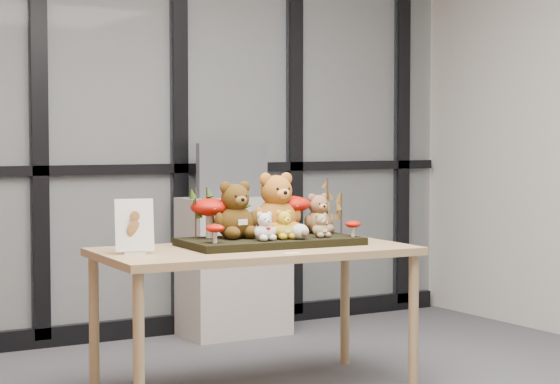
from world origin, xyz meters
TOP-DOWN VIEW (x-y plane):
  - room_shell at (0.00, 0.00)m, footprint 5.00×5.00m
  - glass_partition at (-0.00, 2.47)m, footprint 4.90×0.06m
  - display_table at (0.14, 0.92)m, footprint 1.56×0.84m
  - diorama_tray at (0.26, 0.97)m, footprint 0.89×0.48m
  - bear_pooh_yellow at (0.33, 1.05)m, footprint 0.28×0.26m
  - bear_brown_medium at (0.10, 1.04)m, footprint 0.25×0.23m
  - bear_tan_back at (0.59, 1.06)m, footprint 0.18×0.17m
  - bear_small_yellow at (0.28, 0.88)m, footprint 0.13×0.12m
  - bear_white_bow at (0.16, 0.86)m, footprint 0.12×0.11m
  - bear_beige_small at (0.48, 0.86)m, footprint 0.11×0.10m
  - plush_cream_hedgehog at (0.34, 0.83)m, footprint 0.07×0.06m
  - mushroom_back_left at (-0.00, 1.12)m, footprint 0.20×0.20m
  - mushroom_back_right at (0.44, 1.09)m, footprint 0.20×0.20m
  - mushroom_front_left at (-0.09, 0.88)m, footprint 0.09×0.09m
  - mushroom_front_right at (0.64, 0.82)m, footprint 0.08×0.08m
  - sprig_green_far_left at (-0.09, 1.11)m, footprint 0.05×0.05m
  - sprig_green_mid_left at (-0.01, 1.15)m, footprint 0.05×0.05m
  - sprig_dry_far_right at (0.64, 1.04)m, footprint 0.05×0.05m
  - sprig_dry_mid_right at (0.65, 0.93)m, footprint 0.05×0.05m
  - sprig_green_centre at (0.19, 1.15)m, footprint 0.05×0.05m
  - sign_holder at (-0.46, 0.97)m, footprint 0.19×0.10m
  - label_card at (0.17, 0.62)m, footprint 0.09×0.03m
  - cabinet at (0.72, 2.24)m, footprint 0.65×0.38m
  - monitor at (0.72, 2.26)m, footprint 0.48×0.05m

SIDE VIEW (x-z plane):
  - cabinet at x=0.72m, z-range 0.00..0.87m
  - display_table at x=0.14m, z-range 0.29..1.00m
  - label_card at x=0.17m, z-range 0.71..0.71m
  - diorama_tray at x=0.26m, z-range 0.71..0.75m
  - plush_cream_hedgehog at x=0.34m, z-range 0.75..0.83m
  - mushroom_front_right at x=0.64m, z-range 0.75..0.84m
  - mushroom_front_left at x=-0.09m, z-range 0.75..0.85m
  - bear_beige_small at x=0.48m, z-range 0.75..0.88m
  - sign_holder at x=-0.46m, z-range 0.70..0.95m
  - bear_white_bow at x=0.16m, z-range 0.75..0.90m
  - bear_small_yellow at x=0.28m, z-range 0.75..0.91m
  - sprig_green_centre at x=0.19m, z-range 0.75..0.93m
  - sprig_dry_mid_right at x=0.65m, z-range 0.75..0.96m
  - mushroom_back_left at x=0.00m, z-range 0.75..0.97m
  - mushroom_back_right at x=0.44m, z-range 0.75..0.97m
  - bear_tan_back at x=0.59m, z-range 0.75..0.98m
  - sprig_green_far_left at x=-0.09m, z-range 0.75..1.00m
  - sprig_green_mid_left at x=-0.01m, z-range 0.75..1.00m
  - sprig_dry_far_right at x=0.64m, z-range 0.75..1.03m
  - bear_brown_medium at x=0.10m, z-range 0.75..1.06m
  - bear_pooh_yellow at x=0.33m, z-range 0.75..1.10m
  - monitor at x=0.72m, z-range 0.87..1.21m
  - glass_partition at x=0.00m, z-range 0.03..2.81m
  - room_shell at x=0.00m, z-range -0.82..4.18m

